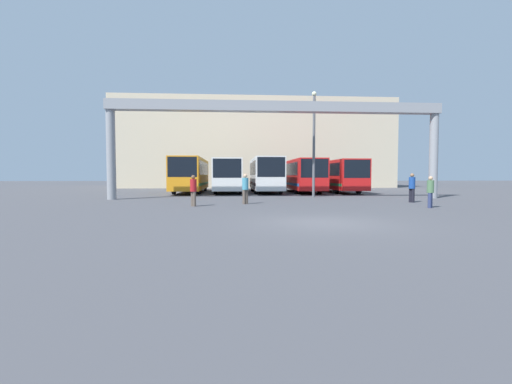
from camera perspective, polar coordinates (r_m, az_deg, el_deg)
name	(u,v)px	position (r m, az deg, el deg)	size (l,w,h in m)	color
ground_plane	(324,223)	(12.05, 11.32, -5.07)	(200.00, 200.00, 0.00)	#47474C
building_backdrop	(254,146)	(51.29, -0.36, 7.71)	(38.36, 12.00, 12.18)	beige
overhead_gantry	(278,119)	(24.52, 3.62, 12.03)	(23.45, 0.80, 6.79)	gray
bus_slot_0	(191,173)	(33.84, -10.79, 3.10)	(2.58, 11.50, 3.26)	orange
bus_slot_1	(228,174)	(34.07, -4.66, 3.00)	(2.54, 12.44, 3.12)	silver
bus_slot_2	(265,173)	(33.17, 1.56, 3.15)	(2.52, 10.36, 3.26)	silver
bus_slot_3	(301,174)	(34.38, 7.44, 2.99)	(2.53, 11.74, 3.13)	red
bus_slot_4	(337,174)	(34.99, 13.34, 2.88)	(2.46, 11.15, 3.07)	red
pedestrian_mid_left	(430,191)	(19.40, 27.06, 0.14)	(0.33, 0.33, 1.60)	navy
pedestrian_near_left	(245,188)	(19.62, -1.79, 0.66)	(0.36, 0.36, 1.73)	brown
pedestrian_mid_right	(412,187)	(22.87, 24.55, 0.76)	(0.37, 0.37, 1.77)	black
pedestrian_near_center	(193,190)	(18.42, -10.39, 0.36)	(0.35, 0.35, 1.66)	brown
lamp_post	(314,140)	(26.58, 9.63, 8.57)	(0.36, 0.36, 7.98)	#595B60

